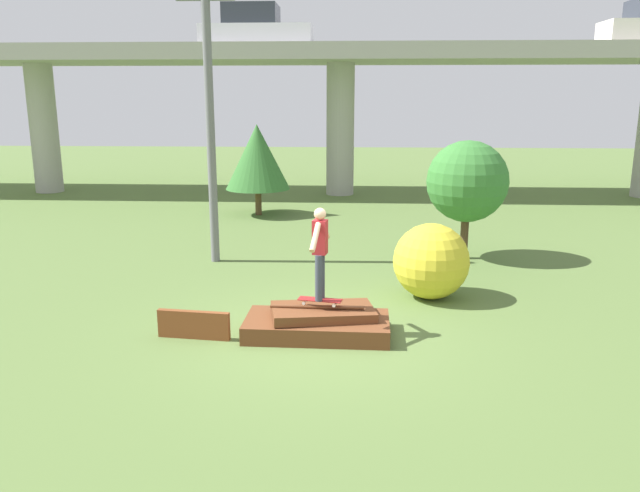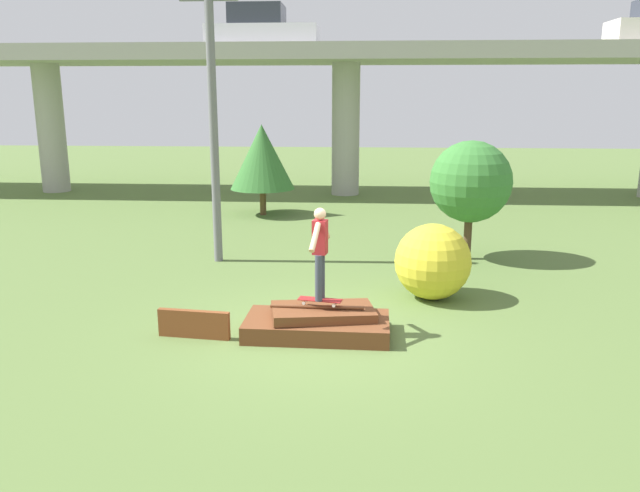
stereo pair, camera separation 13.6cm
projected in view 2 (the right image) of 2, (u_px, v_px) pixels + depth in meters
name	position (u px, v px, depth m)	size (l,w,h in m)	color
ground_plane	(317.00, 335.00, 10.34)	(80.00, 80.00, 0.00)	#567038
scrap_pile	(318.00, 323.00, 10.31)	(2.39, 1.27, 0.52)	brown
scrap_plank_loose	(194.00, 324.00, 10.18)	(1.21, 0.24, 0.47)	brown
skateboard	(320.00, 300.00, 10.25)	(0.75, 0.34, 0.09)	maroon
skater	(320.00, 248.00, 10.04)	(0.29, 1.09, 1.52)	#383D4C
highway_overpass	(346.00, 65.00, 24.17)	(44.00, 4.63, 5.76)	#A8A59E
car_on_overpass_mid	(261.00, 30.00, 23.89)	(4.24, 1.87, 1.51)	silver
utility_pole	(213.00, 116.00, 14.25)	(1.30, 0.20, 6.61)	slate
tree_behind_left	(471.00, 182.00, 14.78)	(1.94, 1.94, 2.86)	#4C3823
tree_behind_right	(262.00, 157.00, 20.49)	(2.13, 2.13, 2.99)	brown
bush_yellow_flowering	(433.00, 262.00, 12.07)	(1.48, 1.48, 1.48)	gold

